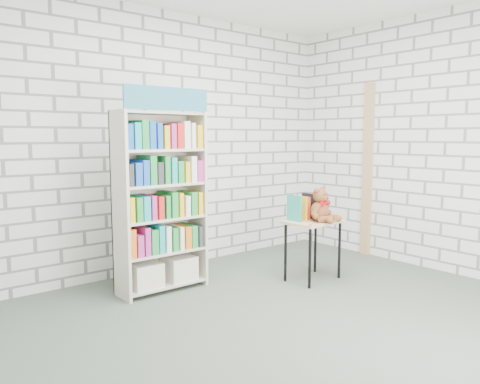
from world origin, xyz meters
TOP-DOWN VIEW (x-y plane):
  - ground at (0.00, 0.00)m, footprint 4.50×4.50m
  - room_shell at (0.00, 0.00)m, footprint 4.52×4.02m
  - bookshelf at (-0.43, 1.36)m, footprint 0.85×0.33m
  - display_table at (0.92, 0.65)m, footprint 0.60×0.44m
  - table_books at (0.91, 0.75)m, footprint 0.41×0.20m
  - teddy_bear at (0.93, 0.56)m, footprint 0.31×0.30m
  - door_trim at (2.23, 0.95)m, footprint 0.05×0.12m

SIDE VIEW (x-z plane):
  - ground at x=0.00m, z-range 0.00..0.00m
  - display_table at x=0.92m, z-range 0.22..0.84m
  - table_books at x=0.91m, z-range 0.62..0.86m
  - teddy_bear at x=0.93m, z-range 0.59..0.92m
  - bookshelf at x=-0.43m, z-range -0.08..1.82m
  - door_trim at x=2.23m, z-range 0.00..2.10m
  - room_shell at x=0.00m, z-range 0.38..3.19m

